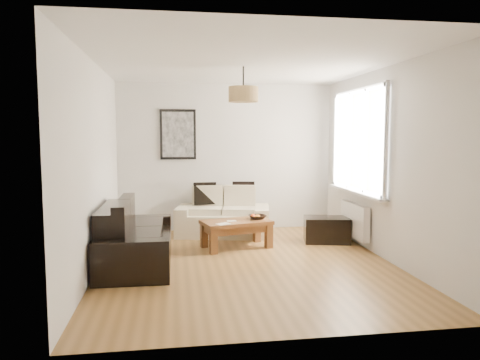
{
  "coord_description": "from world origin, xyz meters",
  "views": [
    {
      "loc": [
        -0.94,
        -5.73,
        1.68
      ],
      "look_at": [
        0.0,
        0.6,
        1.05
      ],
      "focal_mm": 33.76,
      "sensor_mm": 36.0,
      "label": 1
    }
  ],
  "objects": [
    {
      "name": "fruit_bowl",
      "position": [
        0.32,
        0.93,
        0.45
      ],
      "size": [
        0.33,
        0.33,
        0.06
      ],
      "primitive_type": "imported",
      "rotation": [
        0.0,
        0.0,
        0.29
      ],
      "color": "black",
      "rests_on": "coffee_table"
    },
    {
      "name": "cushion_right",
      "position": [
        0.26,
        1.97,
        0.69
      ],
      "size": [
        0.4,
        0.17,
        0.39
      ],
      "primitive_type": "cube",
      "rotation": [
        0.0,
        0.0,
        -0.14
      ],
      "color": "black",
      "rests_on": "loveseat_cream"
    },
    {
      "name": "orange_a",
      "position": [
        0.32,
        0.89,
        0.45
      ],
      "size": [
        0.08,
        0.08,
        0.07
      ],
      "primitive_type": "sphere",
      "rotation": [
        0.0,
        0.0,
        -0.24
      ],
      "color": "orange",
      "rests_on": "fruit_bowl"
    },
    {
      "name": "floor",
      "position": [
        0.0,
        0.0,
        0.0
      ],
      "size": [
        4.5,
        4.5,
        0.0
      ],
      "primitive_type": "plane",
      "color": "brown",
      "rests_on": "ground"
    },
    {
      "name": "window_bay",
      "position": [
        1.86,
        0.8,
        1.6
      ],
      "size": [
        0.14,
        1.9,
        1.6
      ],
      "primitive_type": null,
      "color": "white",
      "rests_on": "wall_right"
    },
    {
      "name": "wall_right",
      "position": [
        1.9,
        0.0,
        1.3
      ],
      "size": [
        0.04,
        4.5,
        2.6
      ],
      "primitive_type": null,
      "color": "silver",
      "rests_on": "floor"
    },
    {
      "name": "wall_left",
      "position": [
        -1.9,
        0.0,
        1.3
      ],
      "size": [
        0.04,
        4.5,
        2.6
      ],
      "primitive_type": null,
      "color": "silver",
      "rests_on": "floor"
    },
    {
      "name": "ceiling",
      "position": [
        0.0,
        0.0,
        2.6
      ],
      "size": [
        3.8,
        4.5,
        0.0
      ],
      "primitive_type": null,
      "color": "white",
      "rests_on": "floor"
    },
    {
      "name": "coffee_table",
      "position": [
        -0.02,
        0.87,
        0.21
      ],
      "size": [
        1.12,
        0.79,
        0.41
      ],
      "primitive_type": null,
      "rotation": [
        0.0,
        0.0,
        0.25
      ],
      "color": "brown",
      "rests_on": "floor"
    },
    {
      "name": "loveseat_cream",
      "position": [
        -0.11,
        1.78,
        0.38
      ],
      "size": [
        1.67,
        1.12,
        0.77
      ],
      "primitive_type": null,
      "rotation": [
        0.0,
        0.0,
        -0.2
      ],
      "color": "beige",
      "rests_on": "floor"
    },
    {
      "name": "papers",
      "position": [
        -0.24,
        0.63,
        0.42
      ],
      "size": [
        0.22,
        0.2,
        0.01
      ],
      "primitive_type": "cube",
      "rotation": [
        0.0,
        0.0,
        0.53
      ],
      "color": "white",
      "rests_on": "coffee_table"
    },
    {
      "name": "orange_c",
      "position": [
        0.26,
        0.99,
        0.45
      ],
      "size": [
        0.08,
        0.08,
        0.07
      ],
      "primitive_type": "sphere",
      "rotation": [
        0.0,
        0.0,
        0.21
      ],
      "color": "#FF5515",
      "rests_on": "fruit_bowl"
    },
    {
      "name": "ottoman",
      "position": [
        1.45,
        1.01,
        0.2
      ],
      "size": [
        0.77,
        0.58,
        0.4
      ],
      "primitive_type": "cube",
      "rotation": [
        0.0,
        0.0,
        -0.21
      ],
      "color": "black",
      "rests_on": "floor"
    },
    {
      "name": "orange_b",
      "position": [
        0.31,
        0.92,
        0.45
      ],
      "size": [
        0.07,
        0.07,
        0.06
      ],
      "primitive_type": "sphere",
      "rotation": [
        0.0,
        0.0,
        -0.03
      ],
      "color": "orange",
      "rests_on": "fruit_bowl"
    },
    {
      "name": "wall_back",
      "position": [
        0.0,
        2.25,
        1.3
      ],
      "size": [
        3.8,
        0.04,
        2.6
      ],
      "primitive_type": null,
      "color": "silver",
      "rests_on": "floor"
    },
    {
      "name": "sofa_leather",
      "position": [
        -1.43,
        0.17,
        0.39
      ],
      "size": [
        0.89,
        1.8,
        0.78
      ],
      "primitive_type": null,
      "rotation": [
        0.0,
        0.0,
        1.56
      ],
      "color": "black",
      "rests_on": "floor"
    },
    {
      "name": "pendant_shade",
      "position": [
        0.0,
        0.3,
        2.23
      ],
      "size": [
        0.4,
        0.4,
        0.2
      ],
      "primitive_type": "cylinder",
      "color": "tan",
      "rests_on": "ceiling"
    },
    {
      "name": "wall_front",
      "position": [
        0.0,
        -2.25,
        1.3
      ],
      "size": [
        3.8,
        0.04,
        2.6
      ],
      "primitive_type": null,
      "color": "silver",
      "rests_on": "floor"
    },
    {
      "name": "poster",
      "position": [
        -0.85,
        2.22,
        1.7
      ],
      "size": [
        0.62,
        0.04,
        0.87
      ],
      "primitive_type": null,
      "color": "black",
      "rests_on": "wall_back"
    },
    {
      "name": "radiator",
      "position": [
        1.82,
        0.8,
        0.38
      ],
      "size": [
        0.1,
        0.9,
        0.52
      ],
      "primitive_type": "cube",
      "color": "white",
      "rests_on": "wall_right"
    },
    {
      "name": "cushion_left",
      "position": [
        -0.41,
        1.97,
        0.68
      ],
      "size": [
        0.39,
        0.13,
        0.38
      ],
      "primitive_type": "cube",
      "rotation": [
        0.0,
        0.0,
        0.04
      ],
      "color": "black",
      "rests_on": "loveseat_cream"
    }
  ]
}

